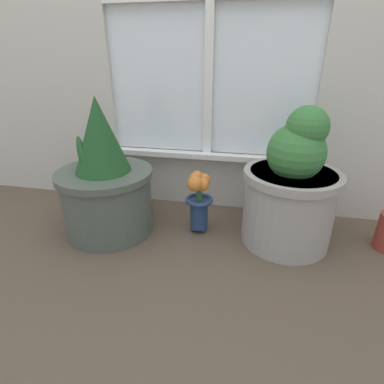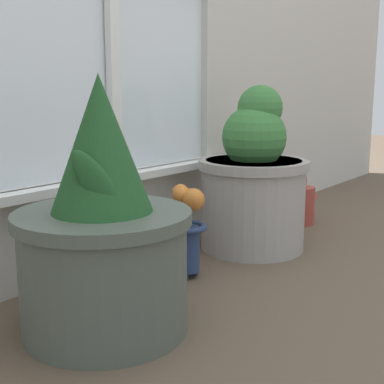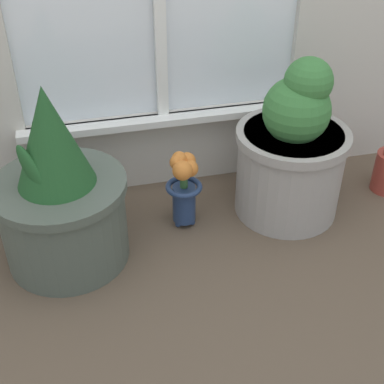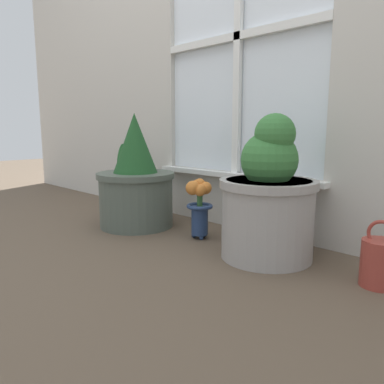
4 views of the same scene
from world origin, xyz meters
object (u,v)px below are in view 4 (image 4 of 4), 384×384
object	(u,v)px
potted_plant_right	(268,200)
potted_plant_left	(136,183)
flower_vase	(199,203)
watering_can	(380,262)

from	to	relation	value
potted_plant_right	potted_plant_left	bearing A→B (deg)	-174.78
potted_plant_right	flower_vase	distance (m)	0.36
potted_plant_left	potted_plant_right	world-z (taller)	potted_plant_left
potted_plant_left	potted_plant_right	distance (m)	0.74
potted_plant_right	flower_vase	world-z (taller)	potted_plant_right
potted_plant_right	watering_can	world-z (taller)	potted_plant_right
potted_plant_left	potted_plant_right	xyz separation A→B (m)	(0.73, 0.07, 0.00)
potted_plant_right	watering_can	size ratio (longest dim) A/B	2.55
potted_plant_left	potted_plant_right	size ratio (longest dim) A/B	1.04
flower_vase	potted_plant_right	bearing A→B (deg)	0.20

